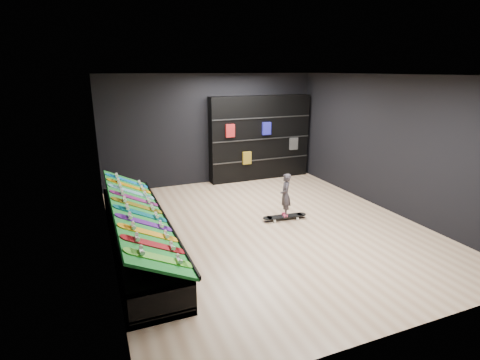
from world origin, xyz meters
name	(u,v)px	position (x,y,z in m)	size (l,w,h in m)	color
floor	(266,227)	(0.00, 0.00, 0.00)	(6.00, 7.00, 0.01)	tan
ceiling	(270,75)	(0.00, 0.00, 3.00)	(6.00, 7.00, 0.01)	white
wall_back	(212,129)	(0.00, 3.50, 1.50)	(6.00, 0.02, 3.00)	black
wall_front	(408,220)	(0.00, -3.50, 1.50)	(6.00, 0.02, 3.00)	black
wall_left	(104,170)	(-3.00, 0.00, 1.50)	(0.02, 7.00, 3.00)	black
wall_right	(389,144)	(3.00, 0.00, 1.50)	(0.02, 7.00, 3.00)	black
display_rack	(138,236)	(-2.55, 0.00, 0.25)	(0.90, 4.50, 0.50)	black
turf_ramp	(139,211)	(-2.50, 0.00, 0.71)	(1.00, 4.50, 0.04)	#116C22
back_shelving	(260,138)	(1.39, 3.32, 1.20)	(3.00, 0.35, 2.40)	black
floor_skateboard	(285,217)	(0.53, 0.20, 0.05)	(0.98, 0.22, 0.09)	black
child	(285,203)	(0.53, 0.20, 0.37)	(0.21, 0.15, 0.56)	black
display_board_0	(160,258)	(-2.49, -1.90, 0.74)	(0.98, 0.22, 0.09)	green
display_board_1	(154,244)	(-2.49, -1.48, 0.74)	(0.98, 0.22, 0.09)	red
display_board_2	(149,233)	(-2.49, -1.06, 0.74)	(0.98, 0.22, 0.09)	orange
display_board_3	(145,223)	(-2.49, -0.63, 0.74)	(0.98, 0.22, 0.09)	purple
display_board_4	(141,214)	(-2.49, -0.21, 0.74)	(0.98, 0.22, 0.09)	#0C8C99
display_board_5	(138,206)	(-2.49, 0.21, 0.74)	(0.98, 0.22, 0.09)	yellow
display_board_6	(135,198)	(-2.49, 0.63, 0.74)	(0.98, 0.22, 0.09)	#2626BF
display_board_7	(132,192)	(-2.49, 1.06, 0.74)	(0.98, 0.22, 0.09)	#0CB2E5
display_board_8	(130,186)	(-2.49, 1.48, 0.74)	(0.98, 0.22, 0.09)	yellow
display_board_9	(127,181)	(-2.49, 1.90, 0.74)	(0.98, 0.22, 0.09)	blue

